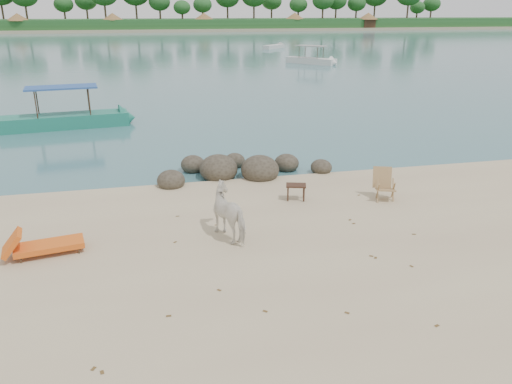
{
  "coord_description": "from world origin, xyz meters",
  "views": [
    {
      "loc": [
        -2.19,
        -10.04,
        5.53
      ],
      "look_at": [
        0.52,
        2.0,
        1.0
      ],
      "focal_mm": 35.0,
      "sensor_mm": 36.0,
      "label": 1
    }
  ],
  "objects_px": {
    "boulders": "(237,170)",
    "deck_chair": "(386,186)",
    "lounge_chair": "(49,243)",
    "boat_near": "(62,93)",
    "side_table": "(296,193)",
    "cow": "(232,213)"
  },
  "relations": [
    {
      "from": "boulders",
      "to": "deck_chair",
      "type": "distance_m",
      "value": 5.27
    },
    {
      "from": "side_table",
      "to": "boulders",
      "type": "bearing_deg",
      "value": 130.51
    },
    {
      "from": "boat_near",
      "to": "boulders",
      "type": "bearing_deg",
      "value": -61.35
    },
    {
      "from": "boulders",
      "to": "lounge_chair",
      "type": "bearing_deg",
      "value": -137.69
    },
    {
      "from": "boulders",
      "to": "side_table",
      "type": "xyz_separation_m",
      "value": [
        1.28,
        -2.87,
        0.04
      ]
    },
    {
      "from": "cow",
      "to": "boulders",
      "type": "bearing_deg",
      "value": -126.32
    },
    {
      "from": "lounge_chair",
      "to": "deck_chair",
      "type": "height_order",
      "value": "deck_chair"
    },
    {
      "from": "cow",
      "to": "lounge_chair",
      "type": "bearing_deg",
      "value": -24.19
    },
    {
      "from": "cow",
      "to": "boat_near",
      "type": "height_order",
      "value": "boat_near"
    },
    {
      "from": "boulders",
      "to": "deck_chair",
      "type": "height_order",
      "value": "deck_chair"
    },
    {
      "from": "cow",
      "to": "deck_chair",
      "type": "xyz_separation_m",
      "value": [
        5.03,
        1.53,
        -0.18
      ]
    },
    {
      "from": "boulders",
      "to": "boat_near",
      "type": "xyz_separation_m",
      "value": [
        -6.95,
        9.56,
        1.45
      ]
    },
    {
      "from": "deck_chair",
      "to": "side_table",
      "type": "bearing_deg",
      "value": -173.37
    },
    {
      "from": "side_table",
      "to": "lounge_chair",
      "type": "xyz_separation_m",
      "value": [
        -6.79,
        -2.15,
        0.05
      ]
    },
    {
      "from": "lounge_chair",
      "to": "boat_near",
      "type": "height_order",
      "value": "boat_near"
    },
    {
      "from": "cow",
      "to": "lounge_chair",
      "type": "distance_m",
      "value": 4.45
    },
    {
      "from": "lounge_chair",
      "to": "deck_chair",
      "type": "xyz_separation_m",
      "value": [
        9.46,
        1.53,
        0.19
      ]
    },
    {
      "from": "cow",
      "to": "lounge_chair",
      "type": "height_order",
      "value": "cow"
    },
    {
      "from": "boulders",
      "to": "boat_near",
      "type": "relative_size",
      "value": 0.92
    },
    {
      "from": "boulders",
      "to": "side_table",
      "type": "distance_m",
      "value": 3.14
    },
    {
      "from": "boulders",
      "to": "boat_near",
      "type": "distance_m",
      "value": 11.91
    },
    {
      "from": "boat_near",
      "to": "cow",
      "type": "bearing_deg",
      "value": -75.44
    }
  ]
}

